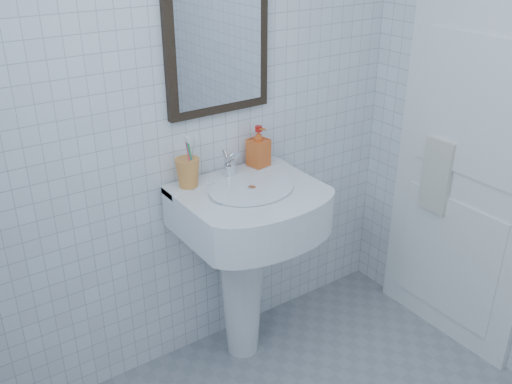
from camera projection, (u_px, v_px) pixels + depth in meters
wall_back at (199, 113)px, 2.52m from camera, size 2.20×0.02×2.50m
wall_left at (2, 378)px, 1.07m from camera, size 0.02×2.40×2.50m
washbasin at (244, 244)px, 2.68m from camera, size 0.63×0.46×0.96m
faucet at (230, 165)px, 2.60m from camera, size 0.06×0.12×0.14m
toothbrush_cup at (188, 173)px, 2.50m from camera, size 0.11×0.11×0.13m
soap_dispenser at (258, 146)px, 2.70m from camera, size 0.10×0.10×0.20m
wall_mirror at (218, 42)px, 2.43m from camera, size 0.50×0.04×0.62m
bathroom_door at (468, 158)px, 2.70m from camera, size 0.04×0.80×2.00m
towel_ring at (444, 141)px, 2.77m from camera, size 0.01×0.18×0.18m
hand_towel at (436, 176)px, 2.83m from camera, size 0.03×0.16×0.38m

